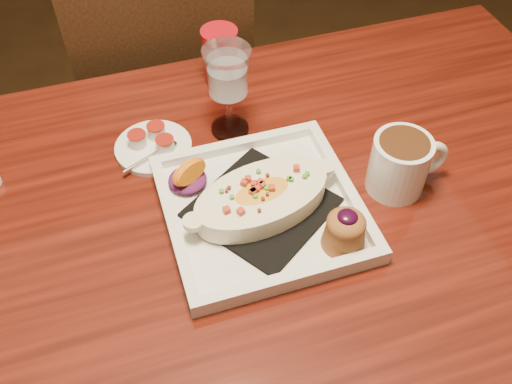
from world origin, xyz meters
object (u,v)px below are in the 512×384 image
object	(u,v)px
table	(232,258)
saucer	(153,145)
coffee_mug	(401,163)
red_tumbler	(220,57)
plate	(267,205)
goblet	(228,77)
chair_far	(166,100)

from	to	relation	value
table	saucer	size ratio (longest dim) A/B	10.86
coffee_mug	red_tumbler	size ratio (longest dim) A/B	1.14
saucer	red_tumbler	bearing A→B (deg)	41.59
plate	goblet	bearing A→B (deg)	90.07
plate	coffee_mug	size ratio (longest dim) A/B	2.26
table	saucer	world-z (taller)	saucer
table	saucer	bearing A→B (deg)	112.28
table	coffee_mug	distance (m)	0.33
plate	coffee_mug	xyz separation A→B (m)	(0.23, -0.00, 0.03)
table	coffee_mug	xyz separation A→B (m)	(0.29, -0.01, 0.15)
goblet	table	bearing A→B (deg)	-106.20
table	goblet	distance (m)	0.31
coffee_mug	saucer	bearing A→B (deg)	152.56
chair_far	table	bearing A→B (deg)	90.00
red_tumbler	coffee_mug	bearing A→B (deg)	-60.49
saucer	table	bearing A→B (deg)	-67.72
table	saucer	distance (m)	0.25
coffee_mug	chair_far	bearing A→B (deg)	116.63
chair_far	red_tumbler	xyz separation A→B (m)	(0.09, -0.27, 0.30)
chair_far	goblet	world-z (taller)	chair_far
coffee_mug	red_tumbler	distance (m)	0.42
plate	goblet	xyz separation A→B (m)	(0.00, 0.22, 0.09)
saucer	red_tumbler	distance (m)	0.23
saucer	plate	bearing A→B (deg)	-54.97
plate	red_tumbler	world-z (taller)	red_tumbler
chair_far	plate	xyz separation A→B (m)	(0.06, -0.63, 0.27)
chair_far	saucer	world-z (taller)	chair_far
plate	goblet	world-z (taller)	goblet
chair_far	plate	size ratio (longest dim) A/B	3.02
table	plate	distance (m)	0.14
plate	coffee_mug	world-z (taller)	coffee_mug
table	plate	bearing A→B (deg)	-2.88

